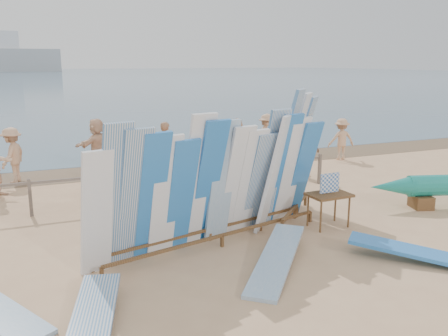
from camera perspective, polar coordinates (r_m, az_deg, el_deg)
name	(u,v)px	position (r m, az deg, el deg)	size (l,w,h in m)	color
ground	(144,249)	(9.51, -9.57, -9.54)	(160.00, 160.00, 0.00)	tan
ocean	(33,76)	(136.67, -21.98, 10.28)	(320.00, 240.00, 0.02)	#436077
wet_sand_strip	(95,171)	(16.32, -15.29, -0.40)	(40.00, 2.60, 0.01)	brown
fence	(116,182)	(12.12, -12.88, -1.66)	(12.08, 0.08, 0.90)	#6F6053
main_surfboard_rack	(216,186)	(9.25, -1.03, -2.18)	(5.33, 1.94, 2.68)	brown
side_surfboard_rack	(286,160)	(10.95, 7.53, 0.96)	(2.40, 2.42, 3.01)	brown
vendor_table	(328,209)	(10.69, 12.45, -4.85)	(0.94, 0.69, 1.21)	brown
flat_board_b	(277,267)	(8.66, 6.34, -11.73)	(0.56, 2.70, 0.07)	#7DA4C8
flat_board_d	(425,262)	(9.50, 23.00, -10.42)	(0.56, 2.70, 0.07)	blue
beach_chair_left	(155,182)	(13.53, -8.35, -1.70)	(0.59, 0.60, 0.82)	red
beach_chair_right	(152,186)	(12.97, -8.68, -2.12)	(0.84, 0.85, 0.97)	red
stroller	(202,171)	(13.79, -2.72, -0.36)	(0.58, 0.84, 1.14)	red
beachgoer_6	(200,156)	(13.72, -2.93, 1.47)	(0.88, 0.42, 1.80)	tan
beachgoer_3	(12,155)	(15.50, -24.10, 1.42)	(1.08, 0.44, 1.67)	tan
beachgoer_9	(267,136)	(17.81, 5.15, 3.82)	(1.08, 0.45, 1.68)	tan
beachgoer_extra_0	(341,139)	(18.07, 13.93, 3.39)	(0.99, 0.41, 1.53)	tan
beachgoer_5	(97,145)	(16.20, -15.02, 2.70)	(1.63, 0.53, 1.76)	beige
beachgoer_10	(304,150)	(15.08, 9.56, 2.20)	(1.02, 0.44, 1.74)	#8C6042
beachgoer_7	(166,147)	(15.57, -6.98, 2.48)	(0.61, 0.33, 1.67)	#8C6042
beachgoer_4	(120,164)	(13.43, -12.35, 0.44)	(0.92, 0.40, 1.57)	#8C6042
beachgoer_8	(236,147)	(15.13, 1.51, 2.55)	(0.88, 0.42, 1.81)	beige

